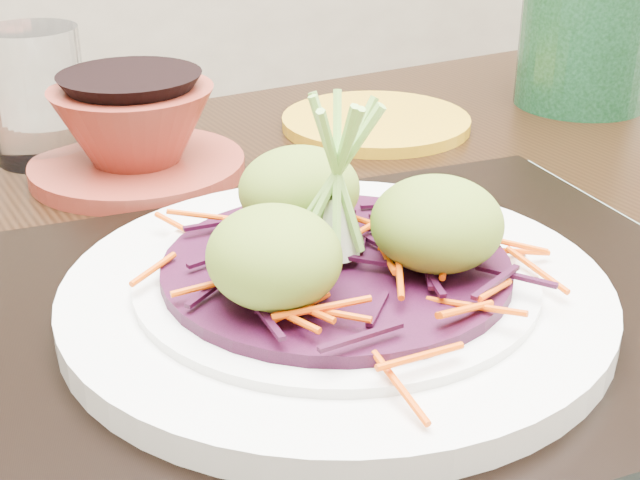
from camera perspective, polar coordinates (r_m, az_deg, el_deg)
name	(u,v)px	position (r m, az deg, el deg)	size (l,w,h in m)	color
dining_table	(265,413)	(0.60, -3.56, -11.02)	(1.24, 0.89, 0.73)	black
placemat	(336,343)	(0.49, 1.00, -6.59)	(0.51, 0.40, 0.00)	gray
serving_tray	(336,323)	(0.48, 1.01, -5.35)	(0.45, 0.33, 0.02)	black
white_plate	(336,291)	(0.47, 1.03, -3.31)	(0.29, 0.29, 0.02)	white
cabbage_bed	(336,267)	(0.47, 1.04, -1.72)	(0.18, 0.18, 0.01)	#390B26
carrot_julienne	(336,251)	(0.46, 1.05, -0.74)	(0.22, 0.22, 0.01)	#E24904
guacamole_scoops	(337,222)	(0.45, 1.11, 1.14)	(0.16, 0.14, 0.05)	olive
scallion_garnish	(337,181)	(0.45, 1.09, 3.77)	(0.07, 0.07, 0.10)	#7FBB4B
water_glass	(37,95)	(0.78, -17.64, 8.83)	(0.08, 0.08, 0.11)	white
terracotta_bowl_set	(135,136)	(0.73, -11.75, 6.51)	(0.19, 0.19, 0.07)	maroon
yellow_plate	(376,122)	(0.84, 3.60, 7.55)	(0.18, 0.18, 0.01)	#C58F15
green_jar	(587,29)	(0.93, 16.72, 12.79)	(0.13, 0.13, 0.15)	#1A492C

